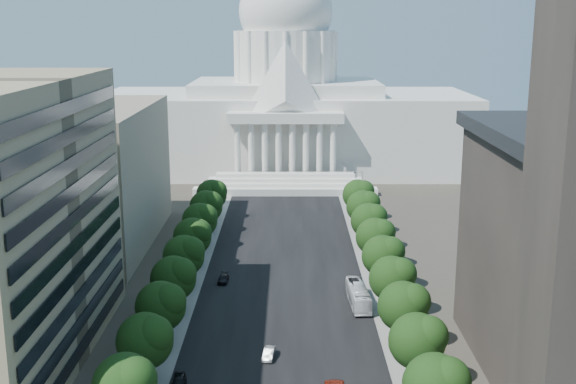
{
  "coord_description": "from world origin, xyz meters",
  "views": [
    {
      "loc": [
        1.09,
        -52.33,
        46.95
      ],
      "look_at": [
        0.89,
        75.24,
        17.27
      ],
      "focal_mm": 45.0,
      "sensor_mm": 36.0,
      "label": 1
    }
  ],
  "objects_px": {
    "car_dark_b": "(223,279)",
    "city_bus": "(358,295)",
    "car_dark_a": "(179,382)",
    "car_silver": "(269,354)"
  },
  "relations": [
    {
      "from": "car_dark_a",
      "to": "city_bus",
      "type": "bearing_deg",
      "value": 42.88
    },
    {
      "from": "car_dark_a",
      "to": "car_silver",
      "type": "distance_m",
      "value": 14.68
    },
    {
      "from": "car_dark_a",
      "to": "car_dark_b",
      "type": "xyz_separation_m",
      "value": [
        2.3,
        40.29,
        -0.18
      ]
    },
    {
      "from": "car_silver",
      "to": "car_dark_b",
      "type": "distance_m",
      "value": 32.79
    },
    {
      "from": "car_dark_a",
      "to": "car_dark_b",
      "type": "relative_size",
      "value": 1.08
    },
    {
      "from": "car_dark_b",
      "to": "city_bus",
      "type": "height_order",
      "value": "city_bus"
    },
    {
      "from": "city_bus",
      "to": "car_dark_a",
      "type": "bearing_deg",
      "value": -135.19
    },
    {
      "from": "car_dark_b",
      "to": "city_bus",
      "type": "relative_size",
      "value": 0.36
    },
    {
      "from": "car_silver",
      "to": "car_dark_b",
      "type": "height_order",
      "value": "car_silver"
    },
    {
      "from": "car_silver",
      "to": "city_bus",
      "type": "height_order",
      "value": "city_bus"
    }
  ]
}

